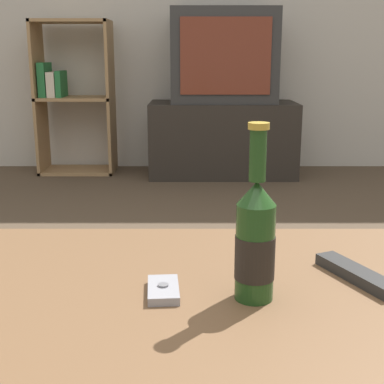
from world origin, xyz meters
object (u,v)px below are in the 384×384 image
object	(u,v)px
television	(226,56)
tv_stand	(225,139)
beer_bottle	(257,240)
cell_phone	(165,290)
bookshelf	(73,95)
remote_control	(359,274)

from	to	relation	value
television	tv_stand	bearing A→B (deg)	90.00
beer_bottle	cell_phone	xyz separation A→B (m)	(-0.15, 0.02, -0.09)
tv_stand	television	size ratio (longest dim) A/B	1.43
bookshelf	television	bearing A→B (deg)	-5.14
cell_phone	tv_stand	bearing A→B (deg)	80.57
bookshelf	beer_bottle	xyz separation A→B (m)	(0.92, -2.86, -0.02)
television	cell_phone	xyz separation A→B (m)	(-0.25, -2.75, -0.37)
tv_stand	beer_bottle	xyz separation A→B (m)	(-0.11, -2.77, 0.26)
cell_phone	remote_control	bearing A→B (deg)	5.57
bookshelf	cell_phone	world-z (taller)	bookshelf
television	cell_phone	bearing A→B (deg)	-95.23
tv_stand	television	bearing A→B (deg)	-90.00
tv_stand	beer_bottle	world-z (taller)	beer_bottle
remote_control	tv_stand	bearing A→B (deg)	67.09
television	beer_bottle	xyz separation A→B (m)	(-0.11, -2.77, -0.28)
cell_phone	beer_bottle	bearing A→B (deg)	-10.19
remote_control	cell_phone	bearing A→B (deg)	165.12
television	beer_bottle	size ratio (longest dim) A/B	2.39
beer_bottle	cell_phone	world-z (taller)	beer_bottle
television	remote_control	distance (m)	2.72
television	remote_control	xyz separation A→B (m)	(0.08, -2.70, -0.36)
television	remote_control	world-z (taller)	television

